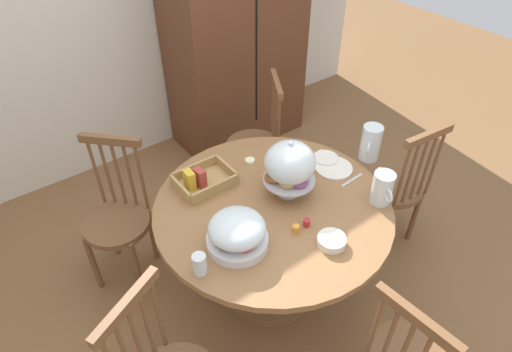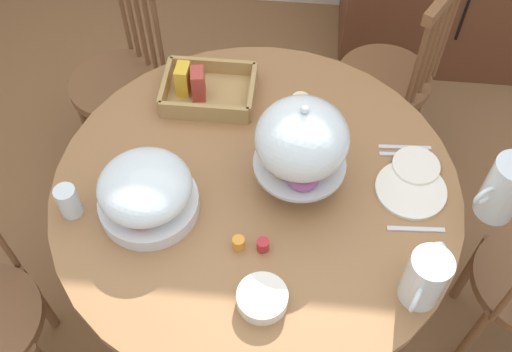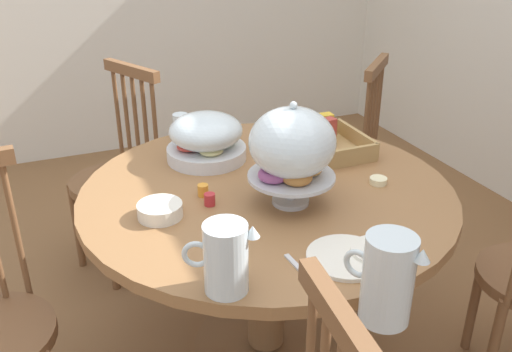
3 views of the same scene
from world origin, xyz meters
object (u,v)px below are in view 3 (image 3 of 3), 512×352
windsor_chair_host_seat (341,162)px  orange_juice_pitcher (226,261)px  cereal_basket (330,141)px  butter_dish (378,181)px  dining_table (267,237)px  fruit_platter_covered (206,138)px  china_plate_large (346,257)px  windsor_chair_near_window (118,180)px  china_plate_small (378,250)px  cereal_bowl (160,210)px  drinking_glass (181,127)px  milk_pitcher (387,283)px  pastry_stand_with_dome (292,147)px

windsor_chair_host_seat → orange_juice_pitcher: bearing=-42.0°
cereal_basket → butter_dish: 0.33m
dining_table → butter_dish: butter_dish is taller
fruit_platter_covered → china_plate_large: 0.80m
windsor_chair_host_seat → china_plate_large: 1.33m
dining_table → windsor_chair_near_window: 0.94m
windsor_chair_host_seat → cereal_basket: (0.43, -0.32, 0.32)m
windsor_chair_host_seat → china_plate_small: windsor_chair_host_seat is taller
dining_table → cereal_bowl: 0.45m
windsor_chair_host_seat → orange_juice_pitcher: size_ratio=5.25×
windsor_chair_host_seat → drinking_glass: 0.91m
dining_table → drinking_glass: (-0.54, -0.15, 0.25)m
dining_table → orange_juice_pitcher: (0.48, -0.32, 0.28)m
cereal_bowl → windsor_chair_host_seat: bearing=123.0°
dining_table → milk_pitcher: milk_pitcher is taller
milk_pitcher → cereal_bowl: 0.76m
dining_table → china_plate_large: (0.48, 0.03, 0.20)m
drinking_glass → dining_table: bearing=15.5°
windsor_chair_near_window → fruit_platter_covered: 0.71m
orange_juice_pitcher → china_plate_small: orange_juice_pitcher is taller
windsor_chair_near_window → cereal_basket: (0.64, 0.75, 0.32)m
windsor_chair_host_seat → milk_pitcher: 1.58m
china_plate_large → china_plate_small: china_plate_small is taller
cereal_basket → china_plate_small: cereal_basket is taller
dining_table → butter_dish: 0.44m
pastry_stand_with_dome → orange_juice_pitcher: bearing=-44.8°
windsor_chair_near_window → fruit_platter_covered: size_ratio=3.25×
dining_table → pastry_stand_with_dome: pastry_stand_with_dome is taller
windsor_chair_host_seat → orange_juice_pitcher: windsor_chair_host_seat is taller
orange_juice_pitcher → cereal_basket: size_ratio=0.59×
orange_juice_pitcher → cereal_bowl: size_ratio=1.33×
orange_juice_pitcher → china_plate_small: (0.02, 0.44, -0.07)m
milk_pitcher → dining_table: bearing=178.6°
orange_juice_pitcher → china_plate_large: bearing=90.0°
pastry_stand_with_dome → china_plate_small: bearing=13.6°
windsor_chair_host_seat → drinking_glass: (0.10, -0.84, 0.34)m
cereal_bowl → butter_dish: cereal_bowl is taller
windsor_chair_near_window → china_plate_large: (1.33, 0.42, 0.29)m
pastry_stand_with_dome → cereal_bowl: size_ratio=2.46×
pastry_stand_with_dome → china_plate_large: 0.40m
dining_table → china_plate_small: china_plate_small is taller
orange_juice_pitcher → cereal_bowl: orange_juice_pitcher is taller
windsor_chair_near_window → pastry_stand_with_dome: 1.17m
fruit_platter_covered → drinking_glass: bearing=-171.6°
dining_table → drinking_glass: drinking_glass is taller
dining_table → fruit_platter_covered: 0.44m
fruit_platter_covered → butter_dish: fruit_platter_covered is taller
orange_juice_pitcher → milk_pitcher: 0.39m
orange_juice_pitcher → china_plate_small: 0.44m
china_plate_large → milk_pitcher: bearing=-10.6°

